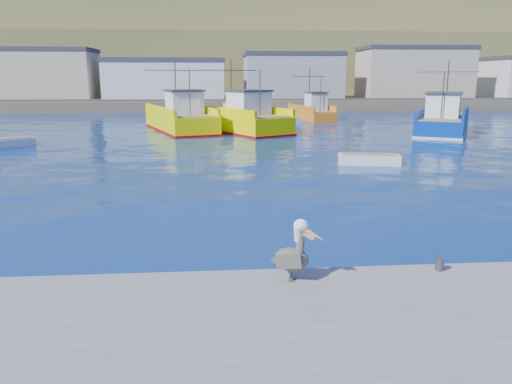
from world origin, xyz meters
TOP-DOWN VIEW (x-y plane):
  - ground at (0.00, 0.00)m, footprint 260.00×260.00m
  - dock_bollards at (0.60, -3.40)m, footprint 36.20×0.20m
  - far_shore at (0.00, 109.20)m, footprint 200.00×81.00m
  - trawler_yellow_a at (-5.65, 33.67)m, footprint 7.93×13.16m
  - trawler_yellow_b at (-0.09, 32.62)m, footprint 9.83×12.94m
  - trawler_blue at (18.16, 29.48)m, footprint 8.90×11.77m
  - boat_orange at (9.09, 44.47)m, footprint 4.70×8.29m
  - skiff_left at (-17.55, 22.82)m, footprint 3.87×3.60m
  - skiff_mid at (6.61, 14.01)m, footprint 3.75×2.01m
  - skiff_far at (21.00, 35.11)m, footprint 1.59×3.61m
  - skiff_extra at (4.87, 38.96)m, footprint 4.16×2.53m
  - pelican at (-0.62, -3.72)m, footprint 1.17×0.72m

SIDE VIEW (x-z plane):
  - ground at x=0.00m, z-range 0.00..0.00m
  - skiff_far at x=21.00m, z-range -0.14..0.62m
  - skiff_mid at x=6.61m, z-range -0.14..0.63m
  - skiff_left at x=-17.55m, z-range -0.15..0.70m
  - skiff_extra at x=4.87m, z-range -0.15..0.70m
  - dock_bollards at x=0.60m, z-range 0.50..0.80m
  - boat_orange at x=9.09m, z-range -2.00..4.02m
  - trawler_blue at x=18.16m, z-range -2.22..4.29m
  - trawler_yellow_b at x=-0.09m, z-range -2.23..4.43m
  - trawler_yellow_a at x=-5.65m, z-range -2.23..4.44m
  - pelican at x=-0.62m, z-range 0.39..1.87m
  - far_shore at x=0.00m, z-range -3.02..20.98m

